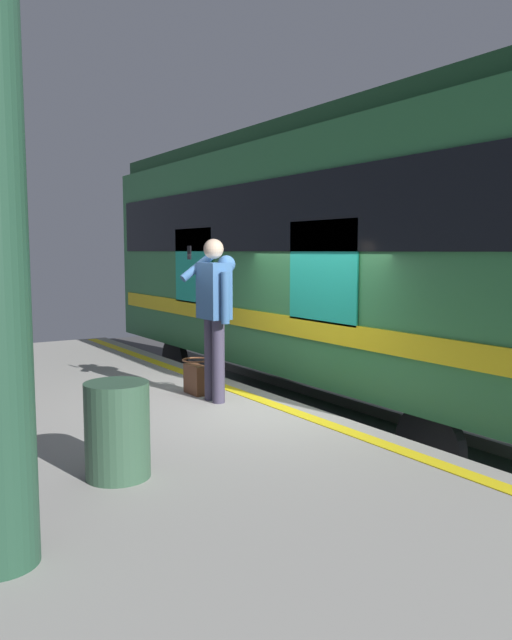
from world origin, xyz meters
TOP-DOWN VIEW (x-y plane):
  - ground_plane at (0.00, 0.00)m, footprint 23.60×23.60m
  - platform at (0.00, 2.47)m, footprint 12.07×4.95m
  - safety_line at (0.00, 0.30)m, footprint 11.83×0.16m
  - track_rail_near at (0.00, -1.15)m, footprint 15.69×0.08m
  - track_rail_far at (0.00, -2.58)m, footprint 15.69×0.08m
  - train_carriage at (1.41, -1.86)m, footprint 9.06×2.98m
  - passenger at (0.30, 0.74)m, footprint 0.57×0.55m
  - handbag at (0.74, 0.77)m, footprint 0.35×0.32m
  - trash_bin at (-1.40, 2.52)m, footprint 0.48×0.48m

SIDE VIEW (x-z plane):
  - ground_plane at x=0.00m, z-range 0.00..0.00m
  - track_rail_near at x=0.00m, z-range 0.00..0.16m
  - track_rail_far at x=0.00m, z-range 0.00..0.16m
  - platform at x=0.00m, z-range 0.00..0.86m
  - safety_line at x=0.00m, z-range 0.86..0.87m
  - handbag at x=0.74m, z-range 0.85..1.26m
  - trash_bin at x=-1.40m, z-range 0.86..1.58m
  - passenger at x=0.30m, z-range 1.03..2.83m
  - train_carriage at x=1.41m, z-range 0.54..4.57m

